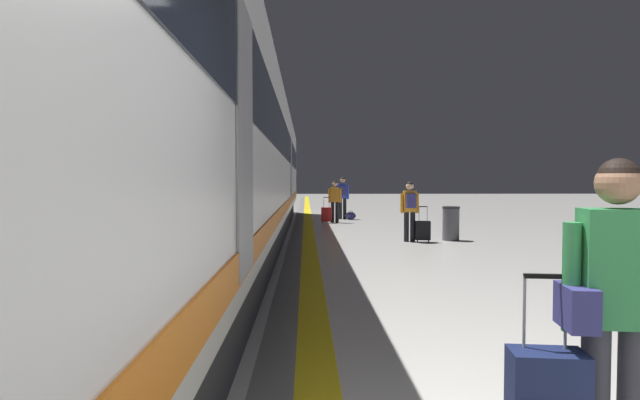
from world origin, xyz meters
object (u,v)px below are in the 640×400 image
(duffel_bag_far, at_px, (351,216))
(waste_bin, at_px, (451,223))
(passenger_near, at_px, (410,206))
(suitcase_mid, at_px, (327,214))
(passenger_mid, at_px, (335,198))
(passenger_far, at_px, (343,194))
(high_speed_train, at_px, (198,130))
(traveller_foreground, at_px, (613,299))
(suitcase_near, at_px, (423,230))

(duffel_bag_far, bearing_deg, waste_bin, -74.75)
(passenger_near, relative_size, suitcase_mid, 1.60)
(passenger_mid, distance_m, waste_bin, 6.49)
(passenger_mid, height_order, passenger_far, passenger_far)
(suitcase_mid, distance_m, passenger_far, 2.21)
(passenger_far, xyz_separation_m, waste_bin, (2.36, -7.65, -0.58))
(high_speed_train, distance_m, duffel_bag_far, 12.61)
(traveller_foreground, height_order, suitcase_mid, traveller_foreground)
(passenger_near, distance_m, suitcase_near, 0.71)
(high_speed_train, height_order, suitcase_mid, high_speed_train)
(high_speed_train, relative_size, passenger_far, 20.14)
(passenger_mid, xyz_separation_m, suitcase_mid, (-0.32, -0.16, -0.60))
(passenger_near, height_order, suitcase_mid, passenger_near)
(suitcase_near, distance_m, passenger_mid, 6.53)
(passenger_near, distance_m, duffel_bag_far, 7.83)
(traveller_foreground, bearing_deg, passenger_mid, 91.63)
(traveller_foreground, relative_size, passenger_far, 0.99)
(waste_bin, bearing_deg, suitcase_mid, 118.61)
(high_speed_train, distance_m, passenger_far, 12.55)
(high_speed_train, xyz_separation_m, passenger_near, (4.64, 4.06, -1.57))
(traveller_foreground, xyz_separation_m, passenger_near, (1.14, 10.72, -0.06))
(suitcase_near, height_order, passenger_mid, passenger_mid)
(passenger_far, distance_m, duffel_bag_far, 0.95)
(high_speed_train, bearing_deg, waste_bin, 36.72)
(passenger_near, bearing_deg, suitcase_mid, 108.05)
(traveller_foreground, xyz_separation_m, passenger_mid, (-0.48, 16.83, -0.07))
(passenger_near, xyz_separation_m, suitcase_near, (0.32, -0.10, -0.63))
(passenger_far, relative_size, waste_bin, 1.92)
(suitcase_near, bearing_deg, suitcase_mid, 110.46)
(high_speed_train, height_order, passenger_far, high_speed_train)
(passenger_near, xyz_separation_m, duffel_bag_far, (-0.87, 7.74, -0.78))
(high_speed_train, distance_m, traveller_foreground, 7.67)
(passenger_far, relative_size, duffel_bag_far, 3.96)
(passenger_mid, relative_size, suitcase_mid, 1.62)
(passenger_near, height_order, passenger_mid, passenger_mid)
(passenger_mid, xyz_separation_m, waste_bin, (2.78, -5.84, -0.47))
(high_speed_train, height_order, duffel_bag_far, high_speed_train)
(suitcase_mid, distance_m, waste_bin, 6.48)
(traveller_foreground, xyz_separation_m, duffel_bag_far, (0.26, 18.46, -0.84))
(high_speed_train, xyz_separation_m, suitcase_near, (4.96, 3.96, -2.20))
(suitcase_near, bearing_deg, passenger_mid, 107.34)
(traveller_foreground, xyz_separation_m, suitcase_mid, (-0.80, 16.67, -0.67))
(passenger_near, height_order, waste_bin, passenger_near)
(suitcase_mid, xyz_separation_m, passenger_far, (0.74, 1.96, 0.71))
(passenger_near, height_order, suitcase_near, passenger_near)
(passenger_far, height_order, duffel_bag_far, passenger_far)
(traveller_foreground, relative_size, waste_bin, 1.89)
(traveller_foreground, bearing_deg, passenger_near, 83.93)
(passenger_mid, bearing_deg, passenger_near, -75.14)
(traveller_foreground, distance_m, suitcase_mid, 16.70)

